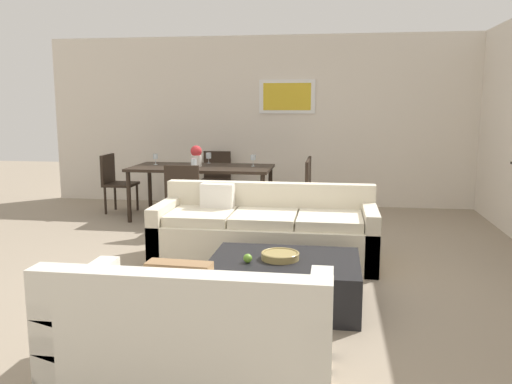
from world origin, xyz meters
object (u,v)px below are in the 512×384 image
at_px(dining_table, 202,171).
at_px(dining_chair_right_near, 299,188).
at_px(centerpiece_vase, 196,156).
at_px(apple_on_coffee_table, 248,258).
at_px(loveseat_white, 195,335).
at_px(wine_glass_head, 209,156).
at_px(wine_glass_right_far, 253,158).
at_px(coffee_table, 284,282).
at_px(dining_chair_head, 216,175).
at_px(dining_chair_foot, 185,194).
at_px(dining_chair_left_far, 115,179).
at_px(sofa_beige, 265,233).
at_px(dining_chair_right_far, 301,183).
at_px(wine_glass_foot, 194,162).
at_px(wine_glass_left_far, 155,157).
at_px(decorative_bowl, 280,255).

xyz_separation_m(dining_table, dining_chair_right_near, (1.40, -0.22, -0.18)).
bearing_deg(centerpiece_vase, apple_on_coffee_table, -68.65).
bearing_deg(loveseat_white, centerpiece_vase, 104.68).
xyz_separation_m(wine_glass_head, wine_glass_right_far, (0.72, -0.30, 0.01)).
relative_size(coffee_table, dining_chair_head, 1.38).
distance_m(dining_chair_foot, dining_chair_left_far, 1.79).
distance_m(loveseat_white, wine_glass_right_far, 4.63).
relative_size(apple_on_coffee_table, wine_glass_head, 0.45).
xyz_separation_m(sofa_beige, wine_glass_right_far, (-0.44, 2.06, 0.58)).
bearing_deg(dining_chair_right_near, sofa_beige, -97.74).
relative_size(loveseat_white, dining_chair_head, 1.81).
bearing_deg(coffee_table, dining_chair_right_far, 91.49).
distance_m(wine_glass_head, wine_glass_foot, 0.85).
relative_size(dining_chair_foot, dining_chair_left_far, 1.00).
xyz_separation_m(apple_on_coffee_table, dining_chair_left_far, (-2.61, 3.50, 0.09)).
height_order(dining_chair_head, centerpiece_vase, centerpiece_vase).
relative_size(dining_chair_right_far, wine_glass_left_far, 5.55).
bearing_deg(dining_chair_foot, dining_chair_right_near, 25.62).
bearing_deg(wine_glass_foot, decorative_bowl, -61.91).
height_order(dining_chair_right_near, wine_glass_head, wine_glass_head).
bearing_deg(loveseat_white, wine_glass_head, 102.60).
bearing_deg(apple_on_coffee_table, centerpiece_vase, 111.35).
bearing_deg(dining_chair_head, coffee_table, -69.76).
xyz_separation_m(loveseat_white, wine_glass_head, (-1.09, 4.88, 0.57)).
bearing_deg(loveseat_white, sofa_beige, 88.25).
distance_m(dining_table, centerpiece_vase, 0.23).
bearing_deg(coffee_table, decorative_bowl, 179.23).
relative_size(coffee_table, wine_glass_left_far, 7.66).
distance_m(coffee_table, dining_chair_left_far, 4.45).
relative_size(loveseat_white, coffee_table, 1.31).
xyz_separation_m(decorative_bowl, dining_chair_head, (-1.46, 4.04, 0.09)).
height_order(dining_chair_head, dining_chair_right_near, same).
relative_size(coffee_table, dining_chair_right_far, 1.38).
xyz_separation_m(dining_chair_right_near, wine_glass_head, (-1.40, 0.64, 0.36)).
xyz_separation_m(decorative_bowl, wine_glass_left_far, (-2.18, 3.27, 0.45)).
xyz_separation_m(sofa_beige, coffee_table, (0.32, -1.21, -0.10)).
xyz_separation_m(dining_chair_right_near, wine_glass_left_far, (-2.13, 0.34, 0.36)).
height_order(apple_on_coffee_table, wine_glass_right_far, wine_glass_right_far).
height_order(loveseat_white, wine_glass_head, wine_glass_head).
relative_size(apple_on_coffee_table, dining_chair_right_near, 0.08).
bearing_deg(dining_chair_foot, decorative_bowl, -57.22).
distance_m(loveseat_white, dining_chair_left_far, 5.31).
relative_size(dining_chair_right_near, wine_glass_head, 5.54).
bearing_deg(dining_chair_right_far, centerpiece_vase, -172.61).
bearing_deg(centerpiece_vase, sofa_beige, -57.49).
bearing_deg(dining_chair_right_far, wine_glass_head, 171.65).
bearing_deg(sofa_beige, dining_chair_right_far, 83.81).
height_order(dining_chair_left_far, dining_chair_right_near, same).
distance_m(loveseat_white, wine_glass_left_far, 4.96).
distance_m(dining_chair_foot, dining_chair_right_near, 1.56).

